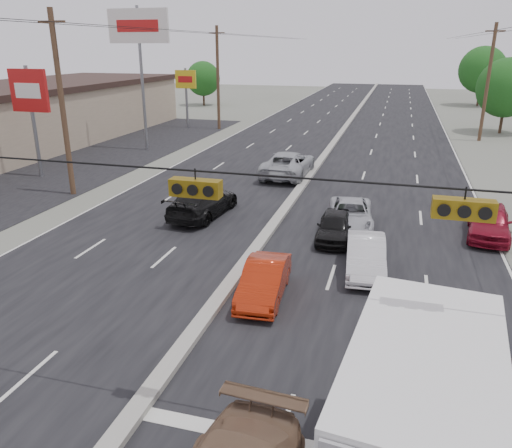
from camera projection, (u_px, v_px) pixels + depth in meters
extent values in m
plane|color=#606356|center=(148.00, 399.00, 12.16)|extent=(200.00, 200.00, 0.00)
cube|color=black|center=(326.00, 155.00, 39.34)|extent=(20.00, 160.00, 0.02)
cube|color=gray|center=(326.00, 154.00, 39.31)|extent=(0.50, 160.00, 0.20)
cube|color=tan|center=(0.00, 121.00, 40.68)|extent=(12.00, 42.00, 4.60)
cube|color=black|center=(101.00, 155.00, 39.16)|extent=(10.00, 42.00, 0.02)
cylinder|color=#422D1E|center=(62.00, 106.00, 27.26)|extent=(0.30, 0.30, 10.00)
cube|color=#422D1E|center=(51.00, 22.00, 25.81)|extent=(1.60, 0.12, 0.12)
cylinder|color=#422D1E|center=(218.00, 79.00, 49.91)|extent=(0.30, 0.30, 10.00)
cube|color=#422D1E|center=(217.00, 33.00, 48.46)|extent=(1.60, 0.12, 0.12)
cylinder|color=#422D1E|center=(488.00, 84.00, 43.52)|extent=(0.30, 0.30, 10.00)
cube|color=#422D1E|center=(496.00, 31.00, 42.07)|extent=(1.60, 0.12, 0.12)
cylinder|color=black|center=(127.00, 166.00, 10.20)|extent=(25.00, 0.04, 0.04)
cube|color=#72590C|center=(196.00, 188.00, 9.94)|extent=(1.05, 0.30, 0.35)
cube|color=#72590C|center=(463.00, 209.00, 8.66)|extent=(1.05, 0.30, 0.35)
cylinder|color=slate|center=(34.00, 123.00, 31.64)|extent=(0.24, 0.24, 7.00)
cube|color=#B21414|center=(29.00, 91.00, 30.96)|extent=(2.60, 0.25, 2.60)
cylinder|color=slate|center=(142.00, 81.00, 39.38)|extent=(0.24, 0.24, 11.00)
cube|color=silver|center=(138.00, 26.00, 38.02)|extent=(5.00, 0.25, 2.50)
cylinder|color=slate|center=(187.00, 98.00, 51.48)|extent=(0.24, 0.24, 6.00)
cube|color=gold|center=(186.00, 79.00, 50.84)|extent=(2.20, 0.25, 1.80)
cylinder|color=#382619|center=(204.00, 98.00, 71.78)|extent=(0.28, 0.28, 2.16)
sphere|color=#1A4B14|center=(203.00, 79.00, 70.89)|extent=(4.80, 4.80, 4.80)
cylinder|color=#382619|center=(502.00, 120.00, 48.68)|extent=(0.28, 0.28, 2.52)
sphere|color=#1A4B14|center=(507.00, 88.00, 47.64)|extent=(5.60, 5.60, 5.60)
cylinder|color=#382619|center=(479.00, 95.00, 71.01)|extent=(0.28, 0.28, 2.88)
sphere|color=#1A4B14|center=(482.00, 70.00, 69.82)|extent=(6.40, 6.40, 6.40)
cube|color=silver|center=(419.00, 416.00, 8.59)|extent=(2.97, 5.14, 2.74)
cube|color=silver|center=(428.00, 356.00, 11.76)|extent=(2.54, 2.11, 1.76)
cylinder|color=black|center=(379.00, 380.00, 12.17)|extent=(0.39, 0.91, 0.88)
cylinder|color=black|center=(470.00, 401.00, 11.44)|extent=(0.39, 0.91, 0.88)
imported|color=#A4210A|center=(264.00, 281.00, 16.85)|extent=(1.58, 3.89, 1.26)
imported|color=black|center=(335.00, 227.00, 21.93)|extent=(1.61, 3.70, 1.24)
imported|color=silver|center=(366.00, 256.00, 18.77)|extent=(1.75, 4.13, 1.32)
imported|color=#B1B3B9|center=(350.00, 214.00, 23.52)|extent=(2.50, 4.64, 1.24)
imported|color=maroon|center=(489.00, 221.00, 22.24)|extent=(2.25, 4.48, 1.47)
imported|color=black|center=(203.00, 202.00, 25.00)|extent=(2.50, 5.22, 1.47)
imported|color=#A6AAAE|center=(288.00, 164.00, 32.61)|extent=(2.83, 5.95, 1.64)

